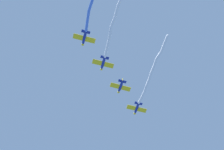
% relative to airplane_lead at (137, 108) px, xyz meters
% --- Properties ---
extents(airplane_lead, '(4.94, 6.32, 1.61)m').
position_rel_airplane_lead_xyz_m(airplane_lead, '(0.00, 0.00, 0.00)').
color(airplane_lead, navy).
extents(smoke_trail_lead, '(21.54, 9.96, 2.80)m').
position_rel_airplane_lead_xyz_m(smoke_trail_lead, '(12.34, -5.71, 0.61)').
color(smoke_trail_lead, white).
extents(airplane_left_wing, '(4.95, 6.36, 1.61)m').
position_rel_airplane_lead_xyz_m(airplane_left_wing, '(2.11, -9.12, 0.25)').
color(airplane_left_wing, navy).
extents(airplane_right_wing, '(4.94, 6.33, 1.61)m').
position_rel_airplane_lead_xyz_m(airplane_right_wing, '(4.22, -18.25, 0.50)').
color(airplane_right_wing, navy).
extents(smoke_trail_right_wing, '(20.15, 10.74, 2.27)m').
position_rel_airplane_lead_xyz_m(smoke_trail_right_wing, '(15.77, -24.69, -0.45)').
color(smoke_trail_right_wing, white).
extents(airplane_slot, '(4.93, 6.31, 1.61)m').
position_rel_airplane_lead_xyz_m(airplane_slot, '(6.34, -27.37, 0.75)').
color(airplane_slot, navy).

